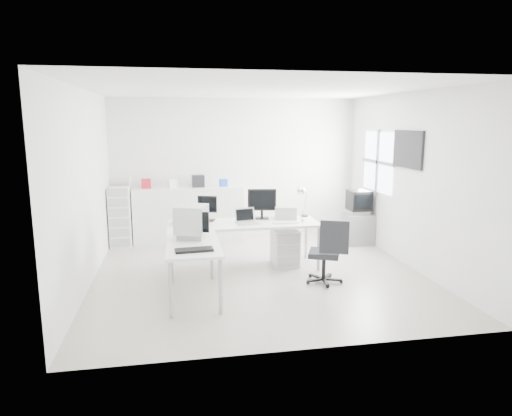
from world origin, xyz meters
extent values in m
cube|color=beige|center=(0.00, 0.00, 0.00)|extent=(5.00, 5.00, 0.01)
cube|color=white|center=(0.00, 0.00, 2.80)|extent=(5.00, 5.00, 0.01)
cube|color=white|center=(0.00, 2.50, 1.40)|extent=(5.00, 0.02, 2.80)
cube|color=white|center=(-2.50, 0.00, 1.40)|extent=(0.02, 5.00, 2.80)
cube|color=white|center=(2.50, 0.00, 1.40)|extent=(0.02, 5.00, 2.80)
cube|color=silver|center=(0.51, 0.34, 0.30)|extent=(0.40, 0.50, 0.60)
cube|color=black|center=(-1.04, 0.39, 0.84)|extent=(0.50, 0.40, 0.17)
cube|color=silver|center=(0.46, 0.14, 0.76)|extent=(0.40, 0.14, 0.02)
sphere|color=silver|center=(0.76, 0.19, 0.78)|extent=(0.06, 0.06, 0.06)
cube|color=#9F9F9F|center=(0.56, 0.51, 0.85)|extent=(0.42, 0.38, 0.21)
cube|color=black|center=(-1.04, -1.21, 0.77)|extent=(0.48, 0.22, 0.03)
cube|color=slate|center=(2.22, 1.38, 0.29)|extent=(0.54, 0.44, 0.59)
cube|color=silver|center=(-0.99, 2.24, 0.53)|extent=(2.14, 0.53, 1.07)
cube|color=#B31927|center=(-1.79, 2.24, 1.16)|extent=(0.19, 0.17, 0.18)
cube|color=silver|center=(-1.29, 2.24, 1.15)|extent=(0.19, 0.18, 0.16)
cube|color=black|center=(-0.79, 2.24, 1.19)|extent=(0.24, 0.22, 0.23)
cube|color=#1746A3|center=(-0.29, 2.24, 1.14)|extent=(0.16, 0.15, 0.14)
cylinder|color=silver|center=(-2.09, 2.28, 1.18)|extent=(0.07, 0.07, 0.22)
cube|color=silver|center=(-2.28, 2.04, 0.56)|extent=(0.39, 0.47, 1.12)
camera|label=1|loc=(-1.25, -6.73, 2.34)|focal=32.00mm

